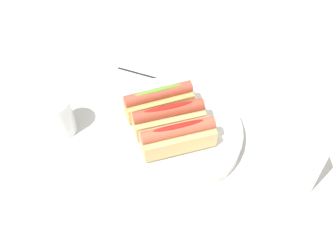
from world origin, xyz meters
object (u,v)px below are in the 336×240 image
object	(u,v)px
hotdog_front	(159,100)
hotdog_back	(168,118)
water_glass	(58,118)
chopstick_near	(157,78)
napkin_box	(289,162)
serving_bowl	(168,131)
hotdog_side	(178,136)

from	to	relation	value
hotdog_front	hotdog_back	bearing A→B (deg)	109.44
hotdog_back	water_glass	distance (m)	0.24
chopstick_near	napkin_box	bearing A→B (deg)	150.79
serving_bowl	chopstick_near	size ratio (longest dim) A/B	1.47
hotdog_back	chopstick_near	world-z (taller)	hotdog_back
serving_bowl	chopstick_near	world-z (taller)	serving_bowl
hotdog_front	hotdog_side	xyz separation A→B (m)	(-0.04, 0.10, 0.00)
hotdog_side	chopstick_near	bearing A→B (deg)	-80.98
serving_bowl	water_glass	size ratio (longest dim) A/B	3.58
serving_bowl	hotdog_side	size ratio (longest dim) A/B	2.04
water_glass	napkin_box	world-z (taller)	napkin_box
serving_bowl	hotdog_front	distance (m)	0.07
napkin_box	chopstick_near	world-z (taller)	napkin_box
napkin_box	chopstick_near	xyz separation A→B (m)	(0.24, -0.32, -0.07)
hotdog_front	chopstick_near	distance (m)	0.15
serving_bowl	napkin_box	distance (m)	0.26
water_glass	chopstick_near	distance (m)	0.27
hotdog_back	water_glass	world-z (taller)	hotdog_back
hotdog_front	napkin_box	bearing A→B (deg)	142.26
water_glass	napkin_box	distance (m)	0.49
water_glass	hotdog_side	bearing A→B (deg)	162.89
serving_bowl	water_glass	bearing A→B (deg)	-6.49
hotdog_side	chopstick_near	xyz separation A→B (m)	(0.04, -0.24, -0.06)
hotdog_back	water_glass	bearing A→B (deg)	-6.49
hotdog_back	hotdog_side	xyz separation A→B (m)	(-0.02, 0.05, 0.00)
water_glass	chopstick_near	size ratio (longest dim) A/B	0.41
chopstick_near	hotdog_side	bearing A→B (deg)	123.12
chopstick_near	hotdog_back	bearing A→B (deg)	120.13
hotdog_back	chopstick_near	xyz separation A→B (m)	(0.02, -0.19, -0.06)
serving_bowl	hotdog_side	bearing A→B (deg)	109.44
hotdog_front	chopstick_near	world-z (taller)	hotdog_front
serving_bowl	chopstick_near	bearing A→B (deg)	-83.98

